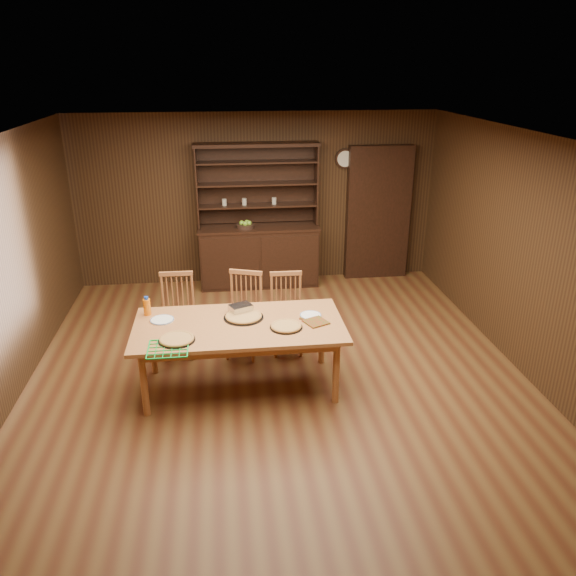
{
  "coord_description": "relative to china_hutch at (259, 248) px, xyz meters",
  "views": [
    {
      "loc": [
        -0.55,
        -5.5,
        3.29
      ],
      "look_at": [
        0.17,
        0.4,
        0.87
      ],
      "focal_mm": 35.0,
      "sensor_mm": 36.0,
      "label": 1
    }
  ],
  "objects": [
    {
      "name": "cooling_rack",
      "position": [
        -1.11,
        -3.45,
        0.16
      ],
      "size": [
        0.44,
        0.44,
        0.02
      ],
      "primitive_type": null,
      "rotation": [
        0.0,
        0.0,
        0.22
      ],
      "color": "green",
      "rests_on": "dining_table"
    },
    {
      "name": "chair_right",
      "position": [
        0.17,
        -2.19,
        -0.08
      ],
      "size": [
        0.41,
        0.39,
        0.98
      ],
      "rotation": [
        0.0,
        0.0,
        -0.02
      ],
      "color": "#A9633A",
      "rests_on": "floor"
    },
    {
      "name": "plate_right",
      "position": [
        0.35,
        -2.88,
        0.16
      ],
      "size": [
        0.23,
        0.23,
        0.02
      ],
      "color": "white",
      "rests_on": "dining_table"
    },
    {
      "name": "pizza_center",
      "position": [
        -0.36,
        -2.84,
        0.17
      ],
      "size": [
        0.42,
        0.42,
        0.04
      ],
      "color": "black",
      "rests_on": "dining_table"
    },
    {
      "name": "juice_bottle",
      "position": [
        -1.38,
        -2.64,
        0.25
      ],
      "size": [
        0.08,
        0.08,
        0.21
      ],
      "color": "orange",
      "rests_on": "dining_table"
    },
    {
      "name": "pizza_left",
      "position": [
        -1.04,
        -3.29,
        0.17
      ],
      "size": [
        0.36,
        0.36,
        0.04
      ],
      "color": "black",
      "rests_on": "dining_table"
    },
    {
      "name": "pizza_right",
      "position": [
        0.06,
        -3.13,
        0.17
      ],
      "size": [
        0.34,
        0.34,
        0.04
      ],
      "color": "black",
      "rests_on": "dining_table"
    },
    {
      "name": "wall_clock",
      "position": [
        1.35,
        0.2,
        1.3
      ],
      "size": [
        0.3,
        0.05,
        0.3
      ],
      "color": "black",
      "rests_on": "room_shell"
    },
    {
      "name": "plate_left",
      "position": [
        -1.22,
        -2.81,
        0.16
      ],
      "size": [
        0.25,
        0.25,
        0.02
      ],
      "color": "white",
      "rests_on": "dining_table"
    },
    {
      "name": "dining_table",
      "position": [
        -0.42,
        -2.99,
        0.09
      ],
      "size": [
        2.17,
        1.09,
        0.75
      ],
      "color": "#B5763E",
      "rests_on": "floor"
    },
    {
      "name": "floor",
      "position": [
        0.0,
        -2.75,
        -0.6
      ],
      "size": [
        6.0,
        6.0,
        0.0
      ],
      "primitive_type": "plane",
      "color": "brown",
      "rests_on": "ground"
    },
    {
      "name": "fruit_bowl",
      "position": [
        -0.2,
        -0.07,
        0.39
      ],
      "size": [
        0.27,
        0.27,
        0.12
      ],
      "color": "black",
      "rests_on": "china_hutch"
    },
    {
      "name": "foil_dish",
      "position": [
        -0.39,
        -2.71,
        0.2
      ],
      "size": [
        0.28,
        0.25,
        0.09
      ],
      "primitive_type": "cube",
      "rotation": [
        0.0,
        0.0,
        0.43
      ],
      "color": "silver",
      "rests_on": "dining_table"
    },
    {
      "name": "china_hutch",
      "position": [
        0.0,
        0.0,
        0.0
      ],
      "size": [
        1.84,
        0.52,
        2.17
      ],
      "color": "black",
      "rests_on": "floor"
    },
    {
      "name": "chair_left",
      "position": [
        -1.11,
        -2.11,
        -0.07
      ],
      "size": [
        0.42,
        0.4,
        1.0
      ],
      "rotation": [
        0.0,
        0.0,
        -0.02
      ],
      "color": "#A9633A",
      "rests_on": "floor"
    },
    {
      "name": "room_shell",
      "position": [
        0.0,
        -2.75,
        0.98
      ],
      "size": [
        6.0,
        6.0,
        6.0
      ],
      "color": "silver",
      "rests_on": "floor"
    },
    {
      "name": "pot_holder_a",
      "position": [
        0.38,
        -3.05,
        0.16
      ],
      "size": [
        0.29,
        0.29,
        0.02
      ],
      "primitive_type": "cube",
      "rotation": [
        0.0,
        0.0,
        0.42
      ],
      "color": "#A21216",
      "rests_on": "dining_table"
    },
    {
      "name": "chair_center",
      "position": [
        -0.33,
        -2.21,
        -0.05
      ],
      "size": [
        0.53,
        0.52,
        1.02
      ],
      "rotation": [
        0.0,
        0.0,
        -0.34
      ],
      "color": "#A9633A",
      "rests_on": "floor"
    },
    {
      "name": "pot_holder_b",
      "position": [
        0.33,
        -2.9,
        0.16
      ],
      "size": [
        0.23,
        0.23,
        0.01
      ],
      "primitive_type": "cube",
      "rotation": [
        0.0,
        0.0,
        -0.35
      ],
      "color": "#A21216",
      "rests_on": "dining_table"
    },
    {
      "name": "doorway",
      "position": [
        1.9,
        0.15,
        0.45
      ],
      "size": [
        1.0,
        0.18,
        2.1
      ],
      "primitive_type": "cube",
      "color": "black",
      "rests_on": "floor"
    }
  ]
}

